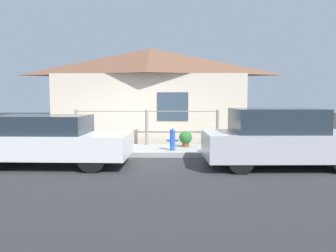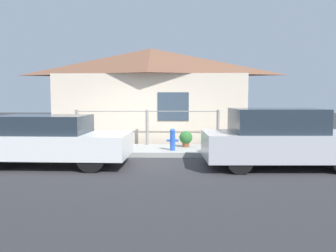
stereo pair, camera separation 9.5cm
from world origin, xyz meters
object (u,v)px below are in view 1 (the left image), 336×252
object	(u,v)px
car_right	(280,139)
fire_hydrant	(173,139)
car_left	(49,140)
potted_plant_near_hydrant	(186,138)

from	to	relation	value
car_right	fire_hydrant	size ratio (longest dim) A/B	5.80
car_left	potted_plant_near_hydrant	distance (m)	4.28
fire_hydrant	potted_plant_near_hydrant	size ratio (longest dim) A/B	1.28
potted_plant_near_hydrant	fire_hydrant	bearing A→B (deg)	-120.03
car_right	fire_hydrant	xyz separation A→B (m)	(-2.69, 1.67, -0.23)
car_right	potted_plant_near_hydrant	world-z (taller)	car_right
car_right	potted_plant_near_hydrant	distance (m)	3.31
car_left	car_right	distance (m)	5.80
car_left	car_right	size ratio (longest dim) A/B	1.03
car_left	fire_hydrant	xyz separation A→B (m)	(3.12, 1.67, -0.17)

